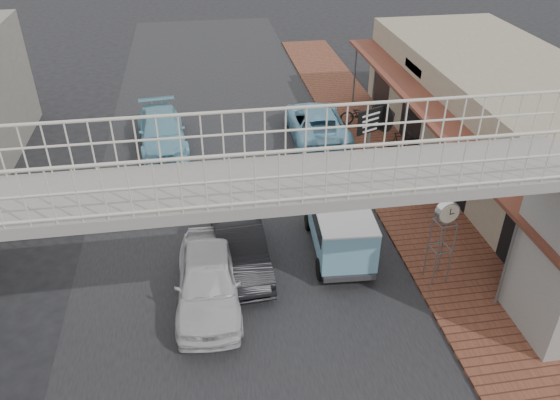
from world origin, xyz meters
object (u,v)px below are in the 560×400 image
object	(u,v)px
arrow_sign	(387,117)
motorcycle_near	(361,114)
dark_sedan	(240,246)
street_clock	(447,216)
angkot_far	(162,131)
angkot_van	(340,222)
white_hatchback	(208,280)
motorcycle_far	(400,142)
angkot_curb	(317,123)

from	to	relation	value
arrow_sign	motorcycle_near	bearing A→B (deg)	59.45
dark_sedan	street_clock	bearing A→B (deg)	-20.30
dark_sedan	angkot_far	distance (m)	9.06
angkot_van	white_hatchback	bearing A→B (deg)	-154.99
motorcycle_near	motorcycle_far	xyz separation A→B (m)	(0.84, -3.05, -0.04)
angkot_van	street_clock	xyz separation A→B (m)	(2.48, -1.83, 1.18)
white_hatchback	motorcycle_far	distance (m)	11.41
dark_sedan	angkot_van	bearing A→B (deg)	-1.21
angkot_curb	motorcycle_near	xyz separation A→B (m)	(2.29, 0.93, -0.11)
street_clock	white_hatchback	bearing A→B (deg)	170.43
dark_sedan	arrow_sign	distance (m)	7.62
angkot_curb	angkot_far	size ratio (longest dim) A/B	1.08
angkot_curb	arrow_sign	size ratio (longest dim) A/B	1.67
dark_sedan	street_clock	world-z (taller)	street_clock
dark_sedan	arrow_sign	bearing A→B (deg)	33.51
angkot_curb	motorcycle_near	distance (m)	2.47
motorcycle_far	motorcycle_near	bearing A→B (deg)	9.41
street_clock	arrow_sign	world-z (taller)	arrow_sign
street_clock	angkot_van	bearing A→B (deg)	135.85
street_clock	arrow_sign	size ratio (longest dim) A/B	0.87
motorcycle_near	arrow_sign	xyz separation A→B (m)	(-0.58, -4.89, 2.00)
dark_sedan	angkot_far	world-z (taller)	angkot_far
white_hatchback	arrow_sign	distance (m)	9.31
white_hatchback	street_clock	world-z (taller)	street_clock
angkot_curb	motorcycle_far	world-z (taller)	angkot_curb
angkot_far	motorcycle_far	distance (m)	10.18
motorcycle_near	angkot_curb	bearing A→B (deg)	115.98
white_hatchback	angkot_van	world-z (taller)	angkot_van
dark_sedan	angkot_curb	xyz separation A→B (m)	(4.20, 8.38, 0.03)
motorcycle_near	angkot_van	bearing A→B (deg)	163.85
arrow_sign	dark_sedan	bearing A→B (deg)	-166.92
dark_sedan	angkot_far	size ratio (longest dim) A/B	0.87
white_hatchback	angkot_far	bearing A→B (deg)	101.09
white_hatchback	dark_sedan	xyz separation A→B (m)	(1.02, 1.51, -0.06)
angkot_van	motorcycle_far	world-z (taller)	angkot_van
angkot_van	arrow_sign	xyz separation A→B (m)	(2.79, 4.31, 1.44)
angkot_far	street_clock	bearing A→B (deg)	-58.03
angkot_far	motorcycle_far	world-z (taller)	angkot_far
angkot_curb	angkot_van	bearing A→B (deg)	83.98
dark_sedan	angkot_curb	size ratio (longest dim) A/B	0.80
dark_sedan	motorcycle_far	world-z (taller)	dark_sedan
angkot_curb	street_clock	size ratio (longest dim) A/B	1.92
angkot_curb	motorcycle_far	distance (m)	3.78
dark_sedan	motorcycle_near	bearing A→B (deg)	51.81
motorcycle_far	arrow_sign	distance (m)	3.09
angkot_van	arrow_sign	world-z (taller)	arrow_sign
angkot_van	dark_sedan	bearing A→B (deg)	-174.26
white_hatchback	angkot_curb	world-z (taller)	white_hatchback
angkot_van	street_clock	distance (m)	3.30
angkot_van	motorcycle_near	world-z (taller)	angkot_van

